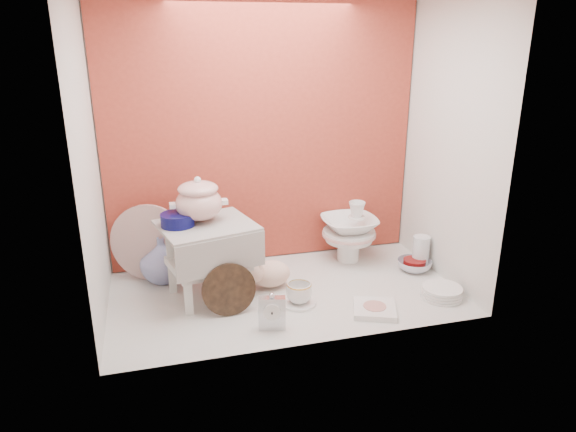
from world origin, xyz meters
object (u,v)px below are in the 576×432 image
(floral_platter, at_px, (149,243))
(mantel_clock, at_px, (272,311))
(porcelain_tower, at_px, (349,231))
(step_stool, at_px, (208,260))
(plush_pig, at_px, (270,273))
(gold_rim_teacup, at_px, (299,293))
(blue_white_vase, at_px, (162,259))
(dinner_plate_stack, at_px, (442,292))
(soup_tureen, at_px, (199,199))
(crystal_bowl, at_px, (414,265))

(floral_platter, relative_size, mantel_clock, 2.38)
(porcelain_tower, bearing_deg, step_stool, -164.83)
(mantel_clock, height_order, plush_pig, mantel_clock)
(gold_rim_teacup, height_order, porcelain_tower, porcelain_tower)
(floral_platter, distance_m, plush_pig, 0.68)
(blue_white_vase, xyz_separation_m, gold_rim_teacup, (0.65, -0.45, -0.06))
(dinner_plate_stack, bearing_deg, soup_tureen, 161.84)
(dinner_plate_stack, bearing_deg, step_stool, 163.74)
(soup_tureen, distance_m, blue_white_vase, 0.48)
(step_stool, xyz_separation_m, blue_white_vase, (-0.23, 0.24, -0.07))
(floral_platter, relative_size, porcelain_tower, 1.17)
(mantel_clock, relative_size, plush_pig, 0.67)
(soup_tureen, bearing_deg, crystal_bowl, -2.45)
(soup_tureen, distance_m, dinner_plate_stack, 1.34)
(plush_pig, relative_size, crystal_bowl, 1.39)
(step_stool, relative_size, soup_tureen, 1.64)
(plush_pig, relative_size, dinner_plate_stack, 1.26)
(soup_tureen, height_order, blue_white_vase, soup_tureen)
(soup_tureen, height_order, plush_pig, soup_tureen)
(gold_rim_teacup, bearing_deg, plush_pig, 113.22)
(step_stool, relative_size, blue_white_vase, 1.79)
(crystal_bowl, bearing_deg, blue_white_vase, 170.30)
(porcelain_tower, bearing_deg, mantel_clock, -134.21)
(mantel_clock, distance_m, plush_pig, 0.42)
(step_stool, distance_m, blue_white_vase, 0.34)
(porcelain_tower, bearing_deg, gold_rim_teacup, -134.34)
(floral_platter, relative_size, dinner_plate_stack, 2.00)
(floral_platter, bearing_deg, dinner_plate_stack, -23.05)
(plush_pig, bearing_deg, soup_tureen, 173.54)
(crystal_bowl, xyz_separation_m, porcelain_tower, (-0.32, 0.23, 0.15))
(plush_pig, bearing_deg, blue_white_vase, 157.85)
(soup_tureen, bearing_deg, floral_platter, 138.97)
(dinner_plate_stack, bearing_deg, porcelain_tower, 117.45)
(porcelain_tower, bearing_deg, blue_white_vase, 179.69)
(blue_white_vase, relative_size, gold_rim_teacup, 1.92)
(blue_white_vase, bearing_deg, gold_rim_teacup, -34.99)
(mantel_clock, relative_size, gold_rim_teacup, 1.38)
(floral_platter, height_order, gold_rim_teacup, floral_platter)
(step_stool, distance_m, mantel_clock, 0.48)
(step_stool, xyz_separation_m, plush_pig, (0.33, 0.01, -0.12))
(crystal_bowl, bearing_deg, plush_pig, 179.49)
(blue_white_vase, xyz_separation_m, dinner_plate_stack, (1.39, -0.58, -0.10))
(step_stool, height_order, plush_pig, step_stool)
(step_stool, distance_m, soup_tureen, 0.32)
(soup_tureen, relative_size, mantel_clock, 1.52)
(blue_white_vase, relative_size, mantel_clock, 1.39)
(floral_platter, height_order, crystal_bowl, floral_platter)
(crystal_bowl, bearing_deg, porcelain_tower, 143.51)
(crystal_bowl, bearing_deg, mantel_clock, -156.60)
(soup_tureen, distance_m, crystal_bowl, 1.30)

